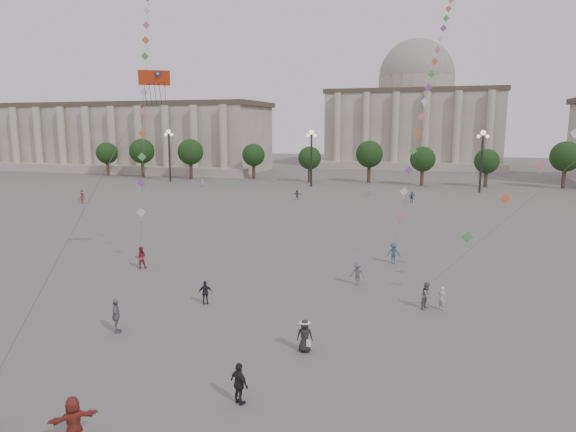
# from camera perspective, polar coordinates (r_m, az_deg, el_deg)

# --- Properties ---
(ground) EXTENTS (360.00, 360.00, 0.00)m
(ground) POSITION_cam_1_polar(r_m,az_deg,el_deg) (27.82, -3.77, -14.14)
(ground) COLOR #5C5956
(ground) RESTS_ON ground
(hall_west) EXTENTS (84.00, 26.22, 17.20)m
(hall_west) POSITION_cam_1_polar(r_m,az_deg,el_deg) (144.62, -18.74, 8.30)
(hall_west) COLOR gray
(hall_west) RESTS_ON ground
(hall_central) EXTENTS (48.30, 34.30, 35.50)m
(hall_central) POSITION_cam_1_polar(r_m,az_deg,el_deg) (153.22, 13.87, 10.78)
(hall_central) COLOR gray
(hall_central) RESTS_ON ground
(tree_row) EXTENTS (137.12, 5.12, 8.00)m
(tree_row) POSITION_cam_1_polar(r_m,az_deg,el_deg) (102.29, 11.97, 6.43)
(tree_row) COLOR #39261C
(tree_row) RESTS_ON ground
(lamp_post_far_west) EXTENTS (2.00, 0.90, 10.65)m
(lamp_post_far_west) POSITION_cam_1_polar(r_m,az_deg,el_deg) (108.28, -13.08, 7.61)
(lamp_post_far_west) COLOR #262628
(lamp_post_far_west) RESTS_ON ground
(lamp_post_mid_west) EXTENTS (2.00, 0.90, 10.65)m
(lamp_post_mid_west) POSITION_cam_1_polar(r_m,az_deg,el_deg) (96.84, 2.62, 7.60)
(lamp_post_mid_west) COLOR #262628
(lamp_post_mid_west) RESTS_ON ground
(lamp_post_mid_east) EXTENTS (2.00, 0.90, 10.65)m
(lamp_post_mid_east) POSITION_cam_1_polar(r_m,az_deg,el_deg) (93.97, 20.76, 6.90)
(lamp_post_mid_east) COLOR #262628
(lamp_post_mid_east) RESTS_ON ground
(person_crowd_0) EXTENTS (1.04, 0.58, 1.68)m
(person_crowd_0) POSITION_cam_1_polar(r_m,az_deg,el_deg) (78.81, 13.58, 2.04)
(person_crowd_0) COLOR #364679
(person_crowd_0) RESTS_ON ground
(person_crowd_1) EXTENTS (1.16, 1.15, 1.89)m
(person_crowd_1) POSITION_cam_1_polar(r_m,az_deg,el_deg) (84.59, -21.89, 2.19)
(person_crowd_1) COLOR #B9BAB5
(person_crowd_1) RESTS_ON ground
(person_crowd_2) EXTENTS (0.84, 1.18, 1.66)m
(person_crowd_2) POSITION_cam_1_polar(r_m,az_deg,el_deg) (81.89, -21.87, 1.88)
(person_crowd_2) COLOR maroon
(person_crowd_2) RESTS_ON ground
(person_crowd_4) EXTENTS (0.91, 1.48, 1.52)m
(person_crowd_4) POSITION_cam_1_polar(r_m,az_deg,el_deg) (85.90, 9.04, 2.78)
(person_crowd_4) COLOR silver
(person_crowd_4) RESTS_ON ground
(person_crowd_6) EXTENTS (1.17, 0.76, 1.71)m
(person_crowd_6) POSITION_cam_1_polar(r_m,az_deg,el_deg) (37.52, 7.72, -6.37)
(person_crowd_6) COLOR #5B5A5E
(person_crowd_6) RESTS_ON ground
(person_crowd_10) EXTENTS (0.55, 0.69, 1.65)m
(person_crowd_10) POSITION_cam_1_polar(r_m,az_deg,el_deg) (96.42, -9.46, 3.58)
(person_crowd_10) COLOR #B9B8B4
(person_crowd_10) RESTS_ON ground
(person_crowd_12) EXTENTS (1.46, 0.78, 1.50)m
(person_crowd_12) POSITION_cam_1_polar(r_m,az_deg,el_deg) (80.35, 1.04, 2.40)
(person_crowd_12) COLOR #57585C
(person_crowd_12) RESTS_ON ground
(person_crowd_13) EXTENTS (0.66, 0.60, 1.50)m
(person_crowd_13) POSITION_cam_1_polar(r_m,az_deg,el_deg) (33.86, 16.73, -8.72)
(person_crowd_13) COLOR beige
(person_crowd_13) RESTS_ON ground
(tourist_1) EXTENTS (1.13, 0.90, 1.79)m
(tourist_1) POSITION_cam_1_polar(r_m,az_deg,el_deg) (22.30, -5.43, -18.06)
(tourist_1) COLOR black
(tourist_1) RESTS_ON ground
(tourist_2) EXTENTS (1.62, 1.59, 1.85)m
(tourist_2) POSITION_cam_1_polar(r_m,az_deg,el_deg) (21.24, -22.73, -20.28)
(tourist_2) COLOR maroon
(tourist_2) RESTS_ON ground
(tourist_3) EXTENTS (1.03, 1.20, 1.93)m
(tourist_3) POSITION_cam_1_polar(r_m,az_deg,el_deg) (30.50, -18.55, -10.49)
(tourist_3) COLOR slate
(tourist_3) RESTS_ON ground
(tourist_4) EXTENTS (0.99, 0.69, 1.55)m
(tourist_4) POSITION_cam_1_polar(r_m,az_deg,el_deg) (33.78, -9.15, -8.41)
(tourist_4) COLOR #212227
(tourist_4) RESTS_ON ground
(kite_flyer_0) EXTENTS (1.11, 1.04, 1.81)m
(kite_flyer_0) POSITION_cam_1_polar(r_m,az_deg,el_deg) (43.15, -16.04, -4.43)
(kite_flyer_0) COLOR maroon
(kite_flyer_0) RESTS_ON ground
(kite_flyer_1) EXTENTS (1.21, 0.80, 1.76)m
(kite_flyer_1) POSITION_cam_1_polar(r_m,az_deg,el_deg) (43.80, 11.65, -4.07)
(kite_flyer_1) COLOR #2F4C6A
(kite_flyer_1) RESTS_ON ground
(kite_flyer_2) EXTENTS (0.95, 1.03, 1.71)m
(kite_flyer_2) POSITION_cam_1_polar(r_m,az_deg,el_deg) (33.74, 15.17, -8.53)
(kite_flyer_2) COLOR slate
(kite_flyer_2) RESTS_ON ground
(hat_person) EXTENTS (0.91, 0.67, 1.69)m
(hat_person) POSITION_cam_1_polar(r_m,az_deg,el_deg) (26.73, 1.88, -13.10)
(hat_person) COLOR black
(hat_person) RESTS_ON ground
(dragon_kite) EXTENTS (3.14, 10.46, 23.72)m
(dragon_kite) POSITION_cam_1_polar(r_m,az_deg,el_deg) (38.48, -14.71, 13.42)
(dragon_kite) COLOR red
(dragon_kite) RESTS_ON ground
(kite_train_mid) EXTENTS (7.16, 47.60, 65.67)m
(kite_train_mid) POSITION_cam_1_polar(r_m,az_deg,el_deg) (69.02, 17.62, 21.31)
(kite_train_mid) COLOR #3F3F3F
(kite_train_mid) RESTS_ON ground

